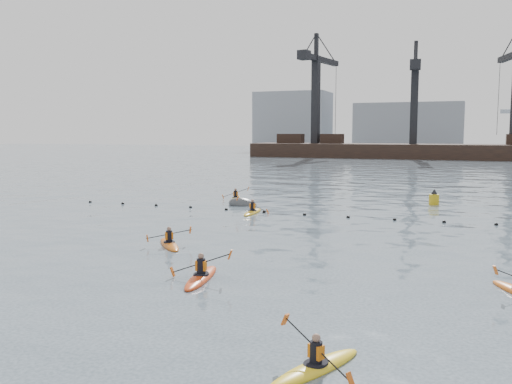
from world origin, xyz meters
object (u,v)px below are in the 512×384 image
Objects in this scene: nav_buoy at (434,199)px; kayaker_3 at (253,212)px; kayaker_2 at (169,243)px; kayaker_5 at (236,198)px; mooring_buoy at (243,205)px; kayaker_1 at (316,366)px; kayaker_0 at (201,276)px.

kayaker_3 is at bearing -141.24° from nav_buoy.
kayaker_3 is at bearing 49.94° from kayaker_2.
nav_buoy is (15.76, 2.64, 0.32)m from kayaker_5.
kayaker_5 is 1.50× the size of mooring_buoy.
nav_buoy is at bearing 22.75° from mooring_buoy.
kayaker_1 is 2.24× the size of nav_buoy.
kayaker_5 is at bearing 62.47° from kayaker_2.
nav_buoy is at bearing 113.66° from kayaker_1.
nav_buoy reaches higher than mooring_buoy.
mooring_buoy is at bearing 57.92° from kayaker_2.
mooring_buoy is (-12.91, 26.39, -0.10)m from kayaker_1.
mooring_buoy is (2.00, -3.13, -0.10)m from kayaker_5.
kayaker_1 is 33.07m from kayaker_5.
kayaker_0 is 1.62× the size of mooring_buoy.
kayaker_3 is 1.53× the size of mooring_buoy.
kayaker_0 is at bearing -105.24° from nav_buoy.
kayaker_2 is (-10.55, 11.18, 0.01)m from kayaker_1.
mooring_buoy is (-6.69, 20.19, -0.11)m from kayaker_0.
mooring_buoy is (-2.36, 15.21, -0.10)m from kayaker_2.
kayaker_2 is at bearing -118.53° from nav_buoy.
kayaker_2 is at bearing 120.26° from kayaker_0.
kayaker_5 is (-14.91, 29.52, 0.01)m from kayaker_1.
kayaker_0 reaches higher than mooring_buoy.
kayaker_0 is 24.89m from kayaker_5.
kayaker_3 is 4.15m from mooring_buoy.
nav_buoy is at bearing -6.69° from kayaker_5.
mooring_buoy is 14.93m from nav_buoy.
kayaker_3 reaches higher than kayaker_2.
mooring_buoy is at bearing 117.26° from kayaker_3.
kayaker_2 is 2.14× the size of nav_buoy.
kayaker_5 is at bearing 99.69° from kayaker_0.
kayaker_1 is 25.26m from kayaker_3.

